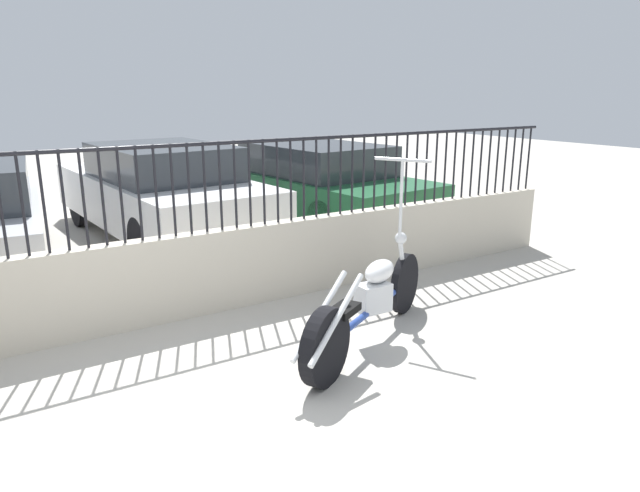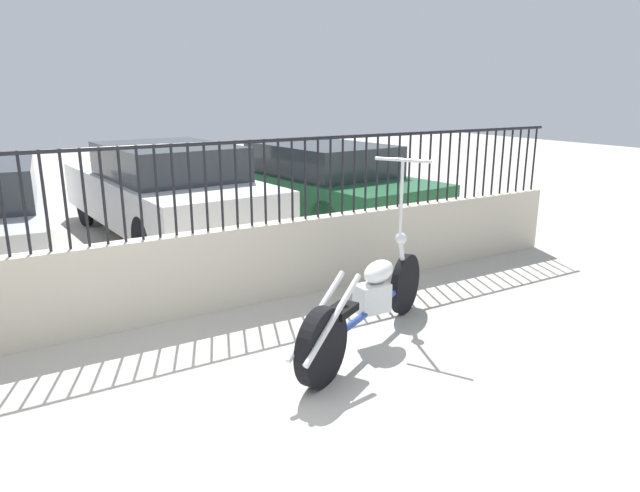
% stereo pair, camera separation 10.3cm
% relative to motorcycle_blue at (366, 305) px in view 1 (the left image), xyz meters
% --- Properties ---
extents(ground_plane, '(40.00, 40.00, 0.00)m').
position_rel_motorcycle_blue_xyz_m(ground_plane, '(-1.45, -0.77, -0.37)').
color(ground_plane, '#ADA89E').
extents(low_wall, '(10.53, 0.18, 0.79)m').
position_rel_motorcycle_blue_xyz_m(low_wall, '(-1.45, 1.46, 0.02)').
color(low_wall, beige).
rests_on(low_wall, ground_plane).
extents(fence_railing, '(10.53, 0.04, 0.83)m').
position_rel_motorcycle_blue_xyz_m(fence_railing, '(-1.45, 1.46, 0.94)').
color(fence_railing, black).
rests_on(fence_railing, low_wall).
extents(motorcycle_blue, '(2.01, 1.19, 1.50)m').
position_rel_motorcycle_blue_xyz_m(motorcycle_blue, '(0.00, 0.00, 0.00)').
color(motorcycle_blue, black).
rests_on(motorcycle_blue, ground_plane).
extents(car_white, '(2.05, 4.64, 1.34)m').
position_rel_motorcycle_blue_xyz_m(car_white, '(-0.29, 4.54, 0.31)').
color(car_white, black).
rests_on(car_white, ground_plane).
extents(car_green, '(2.15, 4.74, 1.26)m').
position_rel_motorcycle_blue_xyz_m(car_green, '(2.08, 4.31, 0.27)').
color(car_green, black).
rests_on(car_green, ground_plane).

